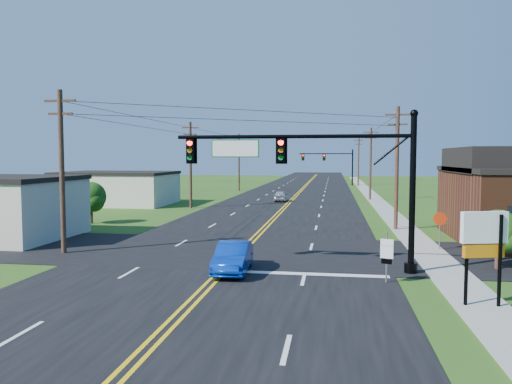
% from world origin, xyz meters
% --- Properties ---
extents(ground, '(260.00, 260.00, 0.00)m').
position_xyz_m(ground, '(0.00, 0.00, 0.00)').
color(ground, '#284F16').
rests_on(ground, ground).
extents(road_main, '(16.00, 220.00, 0.04)m').
position_xyz_m(road_main, '(0.00, 50.00, 0.02)').
color(road_main, black).
rests_on(road_main, ground).
extents(road_cross, '(70.00, 10.00, 0.04)m').
position_xyz_m(road_cross, '(0.00, 12.00, 0.02)').
color(road_cross, black).
rests_on(road_cross, ground).
extents(sidewalk, '(2.00, 160.00, 0.08)m').
position_xyz_m(sidewalk, '(10.50, 40.00, 0.04)').
color(sidewalk, gray).
rests_on(sidewalk, ground).
extents(signal_mast_main, '(11.30, 0.60, 7.48)m').
position_xyz_m(signal_mast_main, '(4.34, 8.00, 4.75)').
color(signal_mast_main, black).
rests_on(signal_mast_main, ground).
extents(signal_mast_far, '(10.98, 0.60, 7.48)m').
position_xyz_m(signal_mast_far, '(4.44, 80.00, 4.55)').
color(signal_mast_far, black).
rests_on(signal_mast_far, ground).
extents(cream_bldg_far, '(12.20, 9.20, 3.70)m').
position_xyz_m(cream_bldg_far, '(-19.00, 38.00, 1.86)').
color(cream_bldg_far, beige).
rests_on(cream_bldg_far, ground).
extents(utility_pole_left_a, '(1.80, 0.28, 9.00)m').
position_xyz_m(utility_pole_left_a, '(-9.50, 10.00, 4.72)').
color(utility_pole_left_a, '#382119').
rests_on(utility_pole_left_a, ground).
extents(utility_pole_left_b, '(1.80, 0.28, 9.00)m').
position_xyz_m(utility_pole_left_b, '(-9.50, 35.00, 4.72)').
color(utility_pole_left_b, '#382119').
rests_on(utility_pole_left_b, ground).
extents(utility_pole_left_c, '(1.80, 0.28, 9.00)m').
position_xyz_m(utility_pole_left_c, '(-9.50, 62.00, 4.72)').
color(utility_pole_left_c, '#382119').
rests_on(utility_pole_left_c, ground).
extents(utility_pole_right_a, '(1.80, 0.28, 9.00)m').
position_xyz_m(utility_pole_right_a, '(9.80, 22.00, 4.72)').
color(utility_pole_right_a, '#382119').
rests_on(utility_pole_right_a, ground).
extents(utility_pole_right_b, '(1.80, 0.28, 9.00)m').
position_xyz_m(utility_pole_right_b, '(9.80, 48.00, 4.72)').
color(utility_pole_right_b, '#382119').
rests_on(utility_pole_right_b, ground).
extents(utility_pole_right_c, '(1.80, 0.28, 9.00)m').
position_xyz_m(utility_pole_right_c, '(9.80, 78.00, 4.72)').
color(utility_pole_right_c, '#382119').
rests_on(utility_pole_right_c, ground).
extents(tree_right_back, '(3.00, 3.00, 4.10)m').
position_xyz_m(tree_right_back, '(16.00, 26.00, 2.60)').
color(tree_right_back, '#382119').
rests_on(tree_right_back, ground).
extents(shrub_corner, '(2.00, 2.00, 2.86)m').
position_xyz_m(shrub_corner, '(13.00, 9.50, 1.85)').
color(shrub_corner, '#382119').
rests_on(shrub_corner, ground).
extents(tree_left, '(2.40, 2.40, 3.37)m').
position_xyz_m(tree_left, '(-14.00, 22.00, 2.16)').
color(tree_left, '#382119').
rests_on(tree_left, ground).
extents(blue_car, '(1.64, 4.19, 1.36)m').
position_xyz_m(blue_car, '(0.70, 6.93, 0.68)').
color(blue_car, '#0732AB').
rests_on(blue_car, ground).
extents(distant_car, '(1.79, 3.86, 1.28)m').
position_xyz_m(distant_car, '(-1.03, 44.09, 0.64)').
color(distant_car, '#BABABF').
rests_on(distant_car, ground).
extents(route_sign, '(0.53, 0.21, 2.19)m').
position_xyz_m(route_sign, '(7.50, 5.98, 1.28)').
color(route_sign, slate).
rests_on(route_sign, ground).
extents(stop_sign, '(0.79, 0.08, 2.22)m').
position_xyz_m(stop_sign, '(11.29, 14.17, 1.60)').
color(stop_sign, slate).
rests_on(stop_sign, ground).
extents(pylon_sign, '(1.67, 0.68, 3.43)m').
position_xyz_m(pylon_sign, '(10.50, 3.00, 2.51)').
color(pylon_sign, black).
rests_on(pylon_sign, ground).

